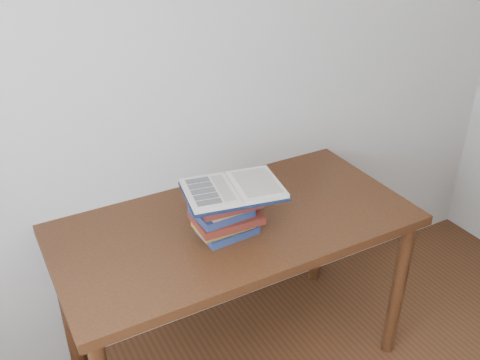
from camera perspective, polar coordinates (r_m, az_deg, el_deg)
desk at (r=2.28m, az=-0.50°, el=-6.35°), size 1.49×0.75×0.80m
book_stack at (r=2.10m, az=-1.55°, el=-3.65°), size 0.27×0.21×0.18m
open_book at (r=2.06m, az=-0.73°, el=-0.99°), size 0.42×0.32×0.03m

